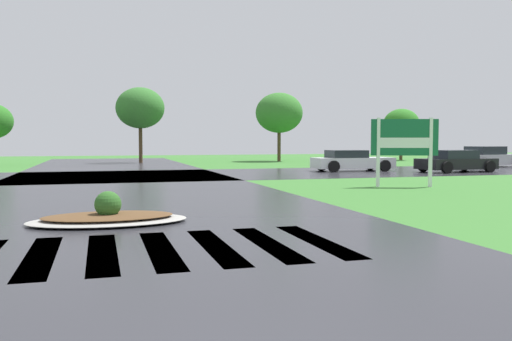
# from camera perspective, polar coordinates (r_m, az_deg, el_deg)

# --- Properties ---
(asphalt_roadway) EXTENTS (10.26, 80.00, 0.01)m
(asphalt_roadway) POSITION_cam_1_polar(r_m,az_deg,el_deg) (13.19, -12.13, -4.47)
(asphalt_roadway) COLOR #2B2B30
(asphalt_roadway) RESTS_ON ground
(asphalt_cross_road) EXTENTS (90.00, 9.23, 0.01)m
(asphalt_cross_road) POSITION_cam_1_polar(r_m,az_deg,el_deg) (27.20, -14.27, -0.56)
(asphalt_cross_road) COLOR #2B2B30
(asphalt_cross_road) RESTS_ON ground
(crosswalk_stripes) EXTENTS (5.85, 3.23, 0.01)m
(crosswalk_stripes) POSITION_cam_1_polar(r_m,az_deg,el_deg) (8.87, -10.06, -8.20)
(crosswalk_stripes) COLOR white
(crosswalk_stripes) RESTS_ON ground
(estate_billboard) EXTENTS (2.37, 0.89, 2.59)m
(estate_billboard) POSITION_cam_1_polar(r_m,az_deg,el_deg) (20.95, 15.42, 3.03)
(estate_billboard) COLOR white
(estate_billboard) RESTS_ON ground
(median_island) EXTENTS (3.32, 1.88, 0.68)m
(median_island) POSITION_cam_1_polar(r_m,az_deg,el_deg) (11.86, -15.36, -4.75)
(median_island) COLOR #9E9B93
(median_island) RESTS_ON ground
(car_dark_suv) EXTENTS (4.58, 2.63, 1.35)m
(car_dark_suv) POSITION_cam_1_polar(r_m,az_deg,el_deg) (38.32, 23.31, 1.29)
(car_dark_suv) COLOR #B7B7BF
(car_dark_suv) RESTS_ON ground
(car_silver_hatch) EXTENTS (4.42, 2.44, 1.21)m
(car_silver_hatch) POSITION_cam_1_polar(r_m,az_deg,el_deg) (31.59, 20.34, 0.90)
(car_silver_hatch) COLOR black
(car_silver_hatch) RESTS_ON ground
(car_blue_compact) EXTENTS (4.58, 2.07, 1.19)m
(car_blue_compact) POSITION_cam_1_polar(r_m,az_deg,el_deg) (31.05, 10.06, 0.99)
(car_blue_compact) COLOR silver
(car_blue_compact) RESTS_ON ground
(background_treeline) EXTENTS (46.40, 5.29, 5.81)m
(background_treeline) POSITION_cam_1_polar(r_m,az_deg,el_deg) (42.72, -7.65, 5.94)
(background_treeline) COLOR #4C3823
(background_treeline) RESTS_ON ground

